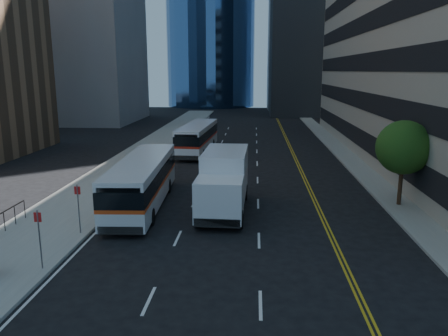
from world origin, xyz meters
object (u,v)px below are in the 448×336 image
at_px(bus_rear, 198,137).
at_px(box_truck, 224,181).
at_px(bus_front, 143,181).
at_px(street_tree, 404,148).

relative_size(bus_rear, box_truck, 1.52).
bearing_deg(bus_rear, bus_front, -89.81).
xyz_separation_m(street_tree, bus_front, (-15.48, -0.94, -2.07)).
bearing_deg(bus_front, street_tree, 0.55).
bearing_deg(bus_rear, street_tree, -46.27).
bearing_deg(street_tree, bus_rear, 130.28).
xyz_separation_m(bus_front, bus_rear, (1.02, 18.00, -0.04)).
height_order(bus_front, box_truck, box_truck).
bearing_deg(street_tree, box_truck, -171.52).
distance_m(bus_rear, box_truck, 19.04).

